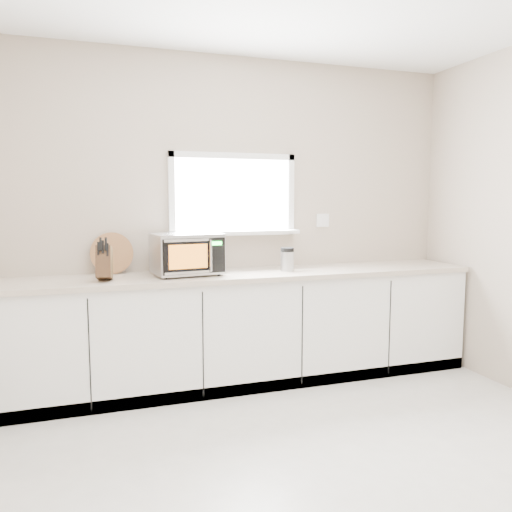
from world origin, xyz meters
name	(u,v)px	position (x,y,z in m)	size (l,w,h in m)	color
ground	(339,496)	(0.00, 0.00, 0.00)	(4.00, 4.00, 0.00)	beige
back_wall	(233,216)	(0.00, 2.00, 1.36)	(4.00, 0.17, 2.70)	#B09F8C
cabinets	(243,330)	(0.00, 1.70, 0.44)	(3.92, 0.60, 0.88)	white
countertop	(243,275)	(0.00, 1.69, 0.90)	(3.92, 0.64, 0.04)	#C4B2A2
microwave	(187,253)	(-0.45, 1.71, 1.09)	(0.55, 0.45, 0.33)	black
knife_block	(104,262)	(-1.08, 1.60, 1.06)	(0.13, 0.23, 0.32)	#49341A
cutting_board	(112,253)	(-1.01, 1.94, 1.09)	(0.33, 0.33, 0.02)	olive
coffee_grinder	(287,259)	(0.38, 1.67, 1.02)	(0.13, 0.13, 0.20)	silver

